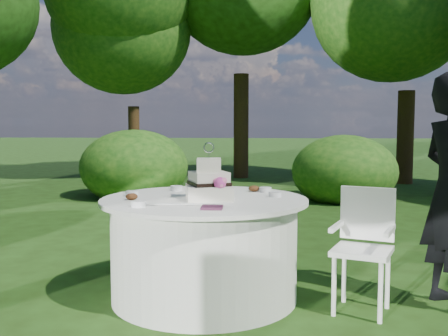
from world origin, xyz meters
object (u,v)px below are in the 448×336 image
Objects in this scene: table at (204,248)px; cake at (209,184)px; napkins at (212,207)px; chair at (364,239)px.

table is 0.50m from cake.
napkins reaches higher than table.
napkins is at bearing -82.03° from cake.
napkins is 0.09× the size of table.
table is 1.79× the size of chair.
napkins is 0.62m from table.
cake reaches higher than chair.
cake is at bearing 97.97° from napkins.
napkins is at bearing -163.52° from chair.
chair is at bearing -5.90° from cake.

